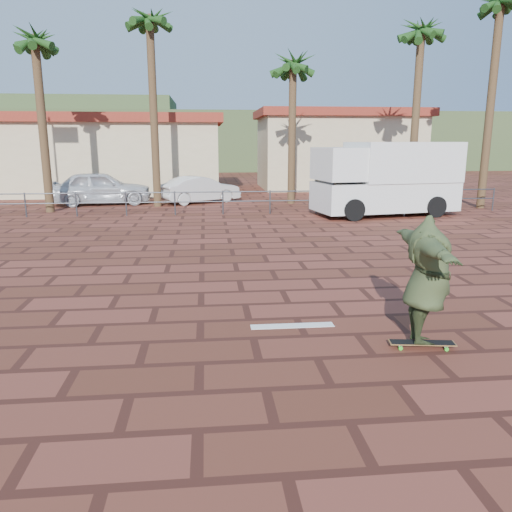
{
  "coord_description": "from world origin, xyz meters",
  "views": [
    {
      "loc": [
        -0.69,
        -8.98,
        3.02
      ],
      "look_at": [
        0.27,
        0.6,
        0.8
      ],
      "focal_mm": 35.0,
      "sensor_mm": 36.0,
      "label": 1
    }
  ],
  "objects_px": {
    "longboard": "(422,343)",
    "skateboarder": "(427,280)",
    "car_silver": "(101,188)",
    "car_white": "(200,190)",
    "campervan": "(386,177)"
  },
  "relations": [
    {
      "from": "longboard",
      "to": "skateboarder",
      "type": "distance_m",
      "value": 0.97
    },
    {
      "from": "skateboarder",
      "to": "car_white",
      "type": "bearing_deg",
      "value": 16.34
    },
    {
      "from": "longboard",
      "to": "car_white",
      "type": "xyz_separation_m",
      "value": [
        -3.47,
        18.54,
        0.58
      ]
    },
    {
      "from": "skateboarder",
      "to": "campervan",
      "type": "distance_m",
      "value": 14.15
    },
    {
      "from": "car_white",
      "to": "campervan",
      "type": "bearing_deg",
      "value": -151.84
    },
    {
      "from": "longboard",
      "to": "car_white",
      "type": "height_order",
      "value": "car_white"
    },
    {
      "from": "skateboarder",
      "to": "car_silver",
      "type": "bearing_deg",
      "value": 30.03
    },
    {
      "from": "longboard",
      "to": "skateboarder",
      "type": "bearing_deg",
      "value": 98.54
    },
    {
      "from": "car_silver",
      "to": "car_white",
      "type": "relative_size",
      "value": 1.19
    },
    {
      "from": "car_silver",
      "to": "car_white",
      "type": "height_order",
      "value": "car_silver"
    },
    {
      "from": "campervan",
      "to": "car_white",
      "type": "distance_m",
      "value": 9.29
    },
    {
      "from": "car_white",
      "to": "skateboarder",
      "type": "bearing_deg",
      "value": 161.92
    },
    {
      "from": "skateboarder",
      "to": "car_white",
      "type": "relative_size",
      "value": 0.59
    },
    {
      "from": "car_white",
      "to": "car_silver",
      "type": "bearing_deg",
      "value": 64.2
    },
    {
      "from": "car_silver",
      "to": "car_white",
      "type": "bearing_deg",
      "value": -96.56
    }
  ]
}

